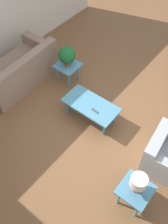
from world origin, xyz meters
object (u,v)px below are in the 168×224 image
side_table_lamp (135,191)px  side_table_plant (68,67)px  coffee_table (91,106)px  table_lamp (138,182)px  potted_plant (67,56)px  sofa (18,71)px

side_table_lamp → side_table_plant: bearing=-29.8°
coffee_table → table_lamp: size_ratio=3.02×
side_table_plant → side_table_lamp: 3.15m
side_table_plant → potted_plant: size_ratio=1.09×
side_table_lamp → table_lamp: bearing=135.0°
sofa → coffee_table: (-1.97, -0.19, 0.04)m
sofa → potted_plant: 1.23m
side_table_plant → side_table_lamp: bearing=150.2°
sofa → table_lamp: bearing=74.4°
side_table_lamp → potted_plant: 3.16m
table_lamp → side_table_plant: bearing=-29.8°
coffee_table → side_table_plant: side_table_plant is taller
side_table_lamp → table_lamp: size_ratio=1.34×
table_lamp → potted_plant: bearing=-29.8°
coffee_table → side_table_plant: bearing=-26.9°
sofa → side_table_plant: bearing=127.1°
table_lamp → sofa: bearing=-12.9°
sofa → table_lamp: table_lamp is taller
potted_plant → table_lamp: (-2.73, 1.56, -0.01)m
sofa → side_table_plant: 1.16m
sofa → table_lamp: 3.73m
side_table_plant → potted_plant: (0.00, 0.00, 0.34)m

